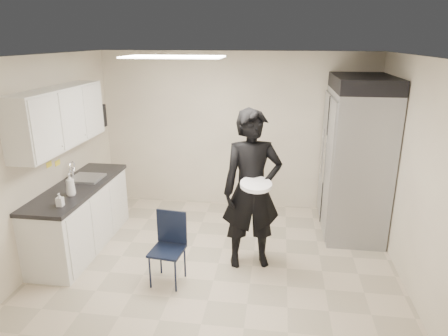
# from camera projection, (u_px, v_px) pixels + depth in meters

# --- Properties ---
(floor) EXTENTS (4.50, 4.50, 0.00)m
(floor) POSITION_uv_depth(u_px,v_px,m) (218.00, 263.00, 5.18)
(floor) COLOR #C2B298
(floor) RESTS_ON ground
(ceiling) EXTENTS (4.50, 4.50, 0.00)m
(ceiling) POSITION_uv_depth(u_px,v_px,m) (217.00, 56.00, 4.38)
(ceiling) COLOR silver
(ceiling) RESTS_ON back_wall
(back_wall) EXTENTS (4.50, 0.00, 4.50)m
(back_wall) POSITION_uv_depth(u_px,v_px,m) (236.00, 132.00, 6.66)
(back_wall) COLOR beige
(back_wall) RESTS_ON floor
(left_wall) EXTENTS (0.00, 4.00, 4.00)m
(left_wall) POSITION_uv_depth(u_px,v_px,m) (43.00, 161.00, 5.07)
(left_wall) COLOR beige
(left_wall) RESTS_ON floor
(right_wall) EXTENTS (0.00, 4.00, 4.00)m
(right_wall) POSITION_uv_depth(u_px,v_px,m) (415.00, 177.00, 4.49)
(right_wall) COLOR beige
(right_wall) RESTS_ON floor
(ceiling_panel) EXTENTS (1.20, 0.60, 0.02)m
(ceiling_panel) POSITION_uv_depth(u_px,v_px,m) (174.00, 57.00, 4.84)
(ceiling_panel) COLOR white
(ceiling_panel) RESTS_ON ceiling
(lower_counter) EXTENTS (0.60, 1.90, 0.86)m
(lower_counter) POSITION_uv_depth(u_px,v_px,m) (81.00, 218.00, 5.49)
(lower_counter) COLOR silver
(lower_counter) RESTS_ON floor
(countertop) EXTENTS (0.64, 1.95, 0.05)m
(countertop) POSITION_uv_depth(u_px,v_px,m) (77.00, 187.00, 5.35)
(countertop) COLOR black
(countertop) RESTS_ON lower_counter
(sink) EXTENTS (0.42, 0.40, 0.14)m
(sink) POSITION_uv_depth(u_px,v_px,m) (87.00, 182.00, 5.59)
(sink) COLOR gray
(sink) RESTS_ON countertop
(faucet) EXTENTS (0.02, 0.02, 0.24)m
(faucet) POSITION_uv_depth(u_px,v_px,m) (72.00, 171.00, 5.57)
(faucet) COLOR silver
(faucet) RESTS_ON countertop
(upper_cabinets) EXTENTS (0.35, 1.80, 0.75)m
(upper_cabinets) POSITION_uv_depth(u_px,v_px,m) (59.00, 117.00, 5.08)
(upper_cabinets) COLOR silver
(upper_cabinets) RESTS_ON left_wall
(towel_dispenser) EXTENTS (0.22, 0.30, 0.35)m
(towel_dispenser) POSITION_uv_depth(u_px,v_px,m) (96.00, 117.00, 6.23)
(towel_dispenser) COLOR black
(towel_dispenser) RESTS_ON left_wall
(notice_sticker_left) EXTENTS (0.00, 0.12, 0.07)m
(notice_sticker_left) POSITION_uv_depth(u_px,v_px,m) (49.00, 164.00, 5.19)
(notice_sticker_left) COLOR yellow
(notice_sticker_left) RESTS_ON left_wall
(notice_sticker_right) EXTENTS (0.00, 0.12, 0.07)m
(notice_sticker_right) POSITION_uv_depth(u_px,v_px,m) (58.00, 163.00, 5.39)
(notice_sticker_right) COLOR yellow
(notice_sticker_right) RESTS_ON left_wall
(commercial_fridge) EXTENTS (0.80, 1.35, 2.10)m
(commercial_fridge) POSITION_uv_depth(u_px,v_px,m) (355.00, 163.00, 5.82)
(commercial_fridge) COLOR gray
(commercial_fridge) RESTS_ON floor
(fridge_compressor) EXTENTS (0.80, 1.35, 0.20)m
(fridge_compressor) POSITION_uv_depth(u_px,v_px,m) (364.00, 83.00, 5.46)
(fridge_compressor) COLOR black
(fridge_compressor) RESTS_ON commercial_fridge
(folding_chair) EXTENTS (0.41, 0.41, 0.83)m
(folding_chair) POSITION_uv_depth(u_px,v_px,m) (167.00, 251.00, 4.66)
(folding_chair) COLOR black
(folding_chair) RESTS_ON floor
(man_tuxedo) EXTENTS (0.84, 0.66, 2.01)m
(man_tuxedo) POSITION_uv_depth(u_px,v_px,m) (252.00, 190.00, 4.90)
(man_tuxedo) COLOR black
(man_tuxedo) RESTS_ON floor
(bucket_lid) EXTENTS (0.45, 0.45, 0.05)m
(bucket_lid) POSITION_uv_depth(u_px,v_px,m) (256.00, 185.00, 4.61)
(bucket_lid) COLOR silver
(bucket_lid) RESTS_ON man_tuxedo
(soap_bottle_a) EXTENTS (0.14, 0.14, 0.29)m
(soap_bottle_a) POSITION_uv_depth(u_px,v_px,m) (70.00, 184.00, 4.96)
(soap_bottle_a) COLOR silver
(soap_bottle_a) RESTS_ON countertop
(soap_bottle_b) EXTENTS (0.08, 0.08, 0.16)m
(soap_bottle_b) POSITION_uv_depth(u_px,v_px,m) (60.00, 200.00, 4.65)
(soap_bottle_b) COLOR #B0B2BD
(soap_bottle_b) RESTS_ON countertop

